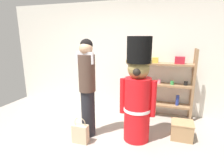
{
  "coord_description": "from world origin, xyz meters",
  "views": [
    {
      "loc": [
        0.97,
        -2.14,
        1.77
      ],
      "look_at": [
        0.03,
        0.72,
        1.0
      ],
      "focal_mm": 29.21,
      "sensor_mm": 36.0,
      "label": 1
    }
  ],
  "objects_px": {
    "merchandise_shelf": "(166,83)",
    "display_crate": "(182,130)",
    "person_shopper": "(87,86)",
    "teddy_bear_guard": "(138,93)",
    "shopping_bag": "(80,133)"
  },
  "relations": [
    {
      "from": "person_shopper",
      "to": "shopping_bag",
      "type": "height_order",
      "value": "person_shopper"
    },
    {
      "from": "shopping_bag",
      "to": "display_crate",
      "type": "relative_size",
      "value": 1.22
    },
    {
      "from": "person_shopper",
      "to": "display_crate",
      "type": "height_order",
      "value": "person_shopper"
    },
    {
      "from": "person_shopper",
      "to": "shopping_bag",
      "type": "relative_size",
      "value": 3.77
    },
    {
      "from": "person_shopper",
      "to": "display_crate",
      "type": "bearing_deg",
      "value": 13.87
    },
    {
      "from": "shopping_bag",
      "to": "display_crate",
      "type": "height_order",
      "value": "shopping_bag"
    },
    {
      "from": "merchandise_shelf",
      "to": "display_crate",
      "type": "bearing_deg",
      "value": -69.3
    },
    {
      "from": "merchandise_shelf",
      "to": "shopping_bag",
      "type": "bearing_deg",
      "value": -129.5
    },
    {
      "from": "teddy_bear_guard",
      "to": "display_crate",
      "type": "xyz_separation_m",
      "value": [
        0.77,
        0.28,
        -0.7
      ]
    },
    {
      "from": "person_shopper",
      "to": "teddy_bear_guard",
      "type": "bearing_deg",
      "value": 8.2
    },
    {
      "from": "merchandise_shelf",
      "to": "teddy_bear_guard",
      "type": "distance_m",
      "value": 1.27
    },
    {
      "from": "merchandise_shelf",
      "to": "shopping_bag",
      "type": "height_order",
      "value": "merchandise_shelf"
    },
    {
      "from": "display_crate",
      "to": "merchandise_shelf",
      "type": "bearing_deg",
      "value": 110.7
    },
    {
      "from": "person_shopper",
      "to": "shopping_bag",
      "type": "distance_m",
      "value": 0.83
    },
    {
      "from": "merchandise_shelf",
      "to": "teddy_bear_guard",
      "type": "height_order",
      "value": "teddy_bear_guard"
    }
  ]
}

